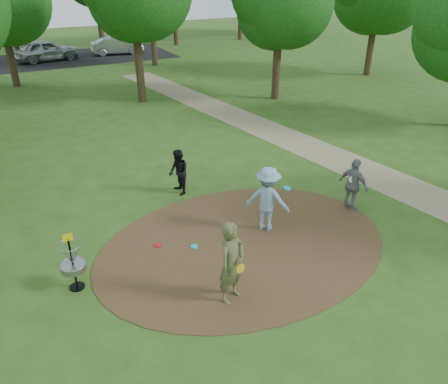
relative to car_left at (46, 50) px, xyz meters
name	(u,v)px	position (x,y,z in m)	size (l,w,h in m)	color
ground	(244,244)	(1.07, -29.52, -0.83)	(100.00, 100.00, 0.00)	#2D5119
dirt_clearing	(244,244)	(1.07, -29.52, -0.82)	(8.40, 8.40, 0.02)	#47301C
footpath	(367,172)	(7.57, -27.52, -0.82)	(2.00, 40.00, 0.01)	#8C7A5B
parking_lot	(86,56)	(3.07, 0.48, -0.82)	(14.00, 8.00, 0.01)	black
player_observer_with_disc	(232,263)	(-0.29, -31.30, 0.20)	(0.89, 0.76, 2.06)	brown
player_throwing_with_disc	(267,199)	(2.07, -29.11, 0.16)	(1.56, 1.43, 1.98)	#86A7C8
player_walking_with_disc	(179,172)	(0.67, -25.84, -0.05)	(0.62, 0.76, 1.56)	black
player_waiting_with_disc	(353,185)	(5.06, -29.39, 0.04)	(0.64, 1.09, 1.74)	gray
disc_ground_cyan	(194,246)	(-0.21, -29.01, -0.80)	(0.22, 0.22, 0.02)	#18B3C0
disc_ground_red	(158,245)	(-1.08, -28.48, -0.80)	(0.22, 0.22, 0.02)	red
car_left	(46,50)	(0.00, 0.00, 0.00)	(1.95, 4.85, 1.65)	#A0A3A7
car_right	(117,46)	(5.76, 0.19, -0.12)	(1.50, 4.31, 1.42)	#9FA1A7
disc_golf_basket	(72,258)	(-3.43, -29.22, 0.05)	(0.63, 0.63, 1.54)	black
tree_ring	(166,16)	(2.60, -20.37, 4.26)	(37.46, 44.89, 8.50)	#332316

